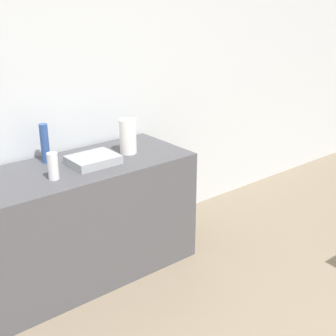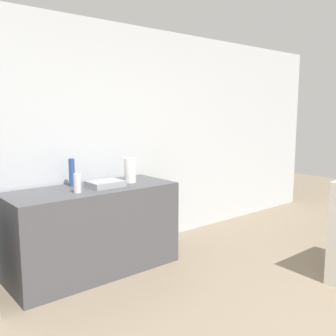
% 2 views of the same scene
% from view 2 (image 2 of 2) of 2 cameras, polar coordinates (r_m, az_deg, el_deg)
% --- Properties ---
extents(wall_back, '(8.00, 0.06, 2.60)m').
position_cam_2_polar(wall_back, '(4.22, -11.06, 4.03)').
color(wall_back, silver).
rests_on(wall_back, ground_plane).
extents(counter, '(1.69, 0.69, 0.87)m').
position_cam_2_polar(counter, '(3.92, -11.24, -9.21)').
color(counter, '#4C4C51').
rests_on(counter, ground_plane).
extents(sink_basin, '(0.33, 0.26, 0.06)m').
position_cam_2_polar(sink_basin, '(3.82, -9.54, -2.39)').
color(sink_basin, '#9EA3A8').
rests_on(sink_basin, counter).
extents(bottle_tall, '(0.06, 0.06, 0.28)m').
position_cam_2_polar(bottle_tall, '(3.91, -14.44, -0.65)').
color(bottle_tall, '#2D4C8C').
rests_on(bottle_tall, counter).
extents(bottle_short, '(0.07, 0.07, 0.18)m').
position_cam_2_polar(bottle_short, '(3.58, -13.65, -2.27)').
color(bottle_short, silver).
rests_on(bottle_short, counter).
extents(paper_towel_roll, '(0.13, 0.13, 0.26)m').
position_cam_2_polar(paper_towel_roll, '(4.01, -5.81, -0.37)').
color(paper_towel_roll, white).
rests_on(paper_towel_roll, counter).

